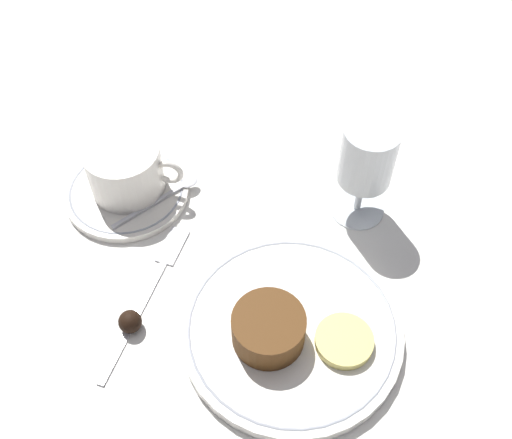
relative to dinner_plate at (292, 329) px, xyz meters
name	(u,v)px	position (x,y,z in m)	size (l,w,h in m)	color
ground_plane	(285,300)	(-0.01, 0.04, -0.01)	(3.00, 3.00, 0.00)	white
dinner_plate	(292,329)	(0.00, 0.00, 0.00)	(0.23, 0.23, 0.01)	white
saucer	(127,191)	(-0.22, 0.16, 0.00)	(0.15, 0.15, 0.01)	white
coffee_cup	(125,168)	(-0.21, 0.16, 0.03)	(0.11, 0.09, 0.06)	white
spoon	(165,196)	(-0.17, 0.15, 0.00)	(0.09, 0.10, 0.00)	silver
wine_glass	(367,161)	(0.06, 0.17, 0.08)	(0.06, 0.06, 0.13)	silver
fork	(153,282)	(-0.15, 0.04, -0.01)	(0.05, 0.20, 0.01)	silver
dessert_cake	(268,329)	(-0.02, -0.02, 0.02)	(0.07, 0.07, 0.04)	#563314
pineapple_slice	(344,341)	(0.05, -0.01, 0.01)	(0.06, 0.06, 0.01)	#EFE075
chocolate_truffle	(130,322)	(-0.16, -0.02, 0.00)	(0.02, 0.02, 0.02)	black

